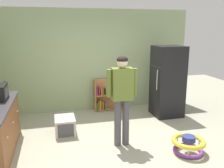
# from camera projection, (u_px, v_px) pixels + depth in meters

# --- Properties ---
(ground_plane) EXTENTS (12.00, 12.00, 0.00)m
(ground_plane) POSITION_uv_depth(u_px,v_px,m) (119.00, 146.00, 4.60)
(ground_plane) COLOR #A9A890
(ground_plane) RESTS_ON ground
(back_wall) EXTENTS (5.20, 0.06, 2.70)m
(back_wall) POSITION_uv_depth(u_px,v_px,m) (96.00, 60.00, 6.49)
(back_wall) COLOR #9EB482
(back_wall) RESTS_ON ground
(refrigerator) EXTENTS (0.73, 0.68, 1.78)m
(refrigerator) POSITION_uv_depth(u_px,v_px,m) (167.00, 81.00, 6.08)
(refrigerator) COLOR black
(refrigerator) RESTS_ON ground
(bookshelf) EXTENTS (0.80, 0.28, 0.85)m
(bookshelf) POSITION_uv_depth(u_px,v_px,m) (107.00, 97.00, 6.60)
(bookshelf) COLOR #B57F49
(bookshelf) RESTS_ON ground
(standing_person) EXTENTS (0.57, 0.22, 1.72)m
(standing_person) POSITION_uv_depth(u_px,v_px,m) (122.00, 93.00, 4.43)
(standing_person) COLOR #524E57
(standing_person) RESTS_ON ground
(baby_walker) EXTENTS (0.60, 0.60, 0.32)m
(baby_walker) POSITION_uv_depth(u_px,v_px,m) (188.00, 144.00, 4.33)
(baby_walker) COLOR purple
(baby_walker) RESTS_ON ground
(pet_carrier) EXTENTS (0.42, 0.55, 0.36)m
(pet_carrier) POSITION_uv_depth(u_px,v_px,m) (65.00, 126.00, 5.11)
(pet_carrier) COLOR beige
(pet_carrier) RESTS_ON ground
(amber_bottle) EXTENTS (0.07, 0.07, 0.25)m
(amber_bottle) POSITION_uv_depth(u_px,v_px,m) (5.00, 88.00, 4.94)
(amber_bottle) COLOR #9E661E
(amber_bottle) RESTS_ON kitchen_counter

